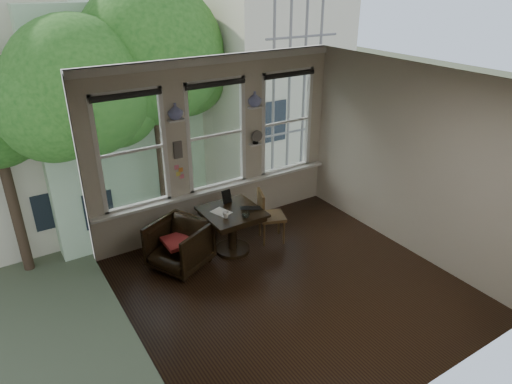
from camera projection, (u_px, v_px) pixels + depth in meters
ground at (291, 286)px, 6.70m from camera, size 4.50×4.50×0.00m
ceiling at (300, 81)px, 5.41m from camera, size 4.50×4.50×0.00m
wall_back at (216, 146)px, 7.77m from camera, size 4.50×0.00×4.50m
wall_front at (437, 281)px, 4.34m from camera, size 4.50×0.00×4.50m
wall_left at (129, 242)px, 4.97m from camera, size 0.00×4.50×4.50m
wall_right at (410, 161)px, 7.14m from camera, size 0.00×4.50×4.50m
window_left at (131, 151)px, 6.98m from camera, size 1.10×0.12×1.90m
window_center at (215, 135)px, 7.69m from camera, size 1.10×0.12×1.90m
window_right at (285, 122)px, 8.39m from camera, size 1.10×0.12×1.90m
shelf_left at (176, 120)px, 7.09m from camera, size 0.26×0.16×0.03m
shelf_right at (255, 107)px, 7.79m from camera, size 0.26×0.16×0.03m
intercom at (178, 150)px, 7.32m from camera, size 0.14×0.06×0.28m
sticky_notes at (179, 170)px, 7.48m from camera, size 0.16×0.01×0.24m
desk_fan at (255, 139)px, 8.02m from camera, size 0.20×0.20×0.24m
vase_left at (175, 111)px, 7.03m from camera, size 0.24×0.24×0.25m
vase_right at (255, 99)px, 7.73m from camera, size 0.24×0.24×0.25m
table at (232, 231)px, 7.41m from camera, size 0.90×0.90×0.75m
armchair_left at (179, 245)px, 7.02m from camera, size 1.09×1.08×0.75m
cushion_red at (179, 241)px, 6.99m from camera, size 0.45×0.45×0.06m
side_chair_right at (272, 216)px, 7.69m from camera, size 0.54×0.54×0.92m
laptop at (250, 210)px, 7.25m from camera, size 0.39×0.34×0.03m
mug at (226, 215)px, 7.02m from camera, size 0.12×0.12×0.10m
drinking_glass at (246, 215)px, 7.02m from camera, size 0.15×0.15×0.09m
tablet at (227, 197)px, 7.46m from camera, size 0.17×0.09×0.22m
papers at (221, 212)px, 7.20m from camera, size 0.30×0.35×0.00m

